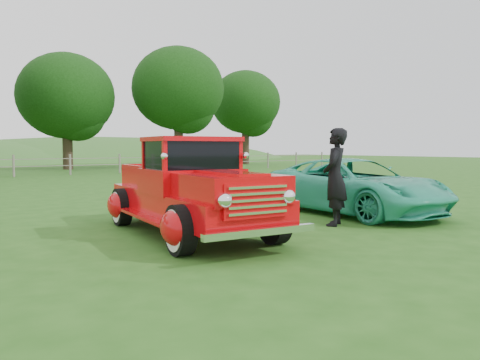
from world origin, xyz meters
TOP-DOWN VIEW (x-y plane):
  - ground at (0.00, 0.00)m, footprint 140.00×140.00m
  - fence_line at (0.00, 22.00)m, footprint 48.00×0.12m
  - tree_near_east at (5.00, 29.00)m, footprint 6.80×6.80m
  - tree_mid_east at (13.00, 27.00)m, footprint 7.20×7.20m
  - tree_far_east at (22.00, 30.00)m, footprint 6.60×6.60m
  - red_pickup at (-1.01, 1.91)m, footprint 2.68×5.16m
  - teal_sedan at (3.50, 1.84)m, footprint 2.50×4.90m
  - man at (1.84, 0.96)m, footprint 0.87×0.80m

SIDE VIEW (x-z plane):
  - ground at x=0.00m, z-range 0.00..0.00m
  - fence_line at x=0.00m, z-range 0.00..1.20m
  - teal_sedan at x=3.50m, z-range 0.00..1.33m
  - red_pickup at x=-1.01m, z-range -0.09..1.69m
  - man at x=1.84m, z-range 0.00..1.99m
  - tree_near_east at x=5.00m, z-range 1.08..9.41m
  - tree_far_east at x=22.00m, z-range 1.43..10.29m
  - tree_mid_east at x=13.00m, z-range 1.45..10.89m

